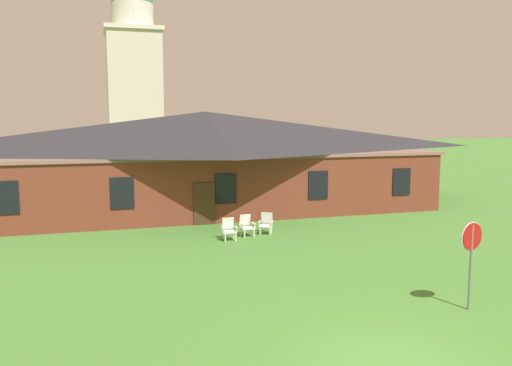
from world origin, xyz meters
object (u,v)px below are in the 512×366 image
(lawn_chair_near_door, at_px, (246,225))
(lawn_chair_left_end, at_px, (266,223))
(stop_sign, at_px, (472,248))
(lawn_chair_by_porch, at_px, (229,229))

(lawn_chair_near_door, distance_m, lawn_chair_left_end, 1.02)
(lawn_chair_left_end, bearing_deg, lawn_chair_near_door, -169.88)
(stop_sign, xyz_separation_m, lawn_chair_left_end, (-2.49, 10.56, -1.26))
(lawn_chair_left_end, bearing_deg, stop_sign, -76.72)
(lawn_chair_left_end, bearing_deg, lawn_chair_by_porch, -160.26)
(stop_sign, relative_size, lawn_chair_left_end, 2.58)
(lawn_chair_by_porch, bearing_deg, lawn_chair_near_door, 28.89)
(stop_sign, distance_m, lawn_chair_by_porch, 10.89)
(stop_sign, distance_m, lawn_chair_near_door, 11.03)
(lawn_chair_by_porch, distance_m, lawn_chair_near_door, 1.07)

